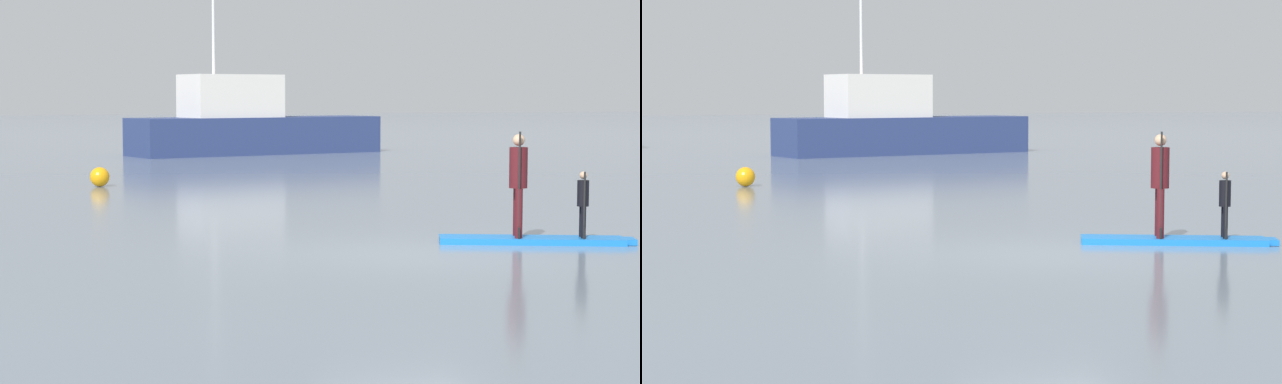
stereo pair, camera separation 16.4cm
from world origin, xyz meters
TOP-DOWN VIEW (x-y plane):
  - ground_plane at (0.00, 0.00)m, footprint 240.00×240.00m
  - paddleboard_near at (2.43, 0.50)m, footprint 3.05×1.80m
  - paddler_adult at (2.16, 0.62)m, footprint 0.38×0.48m
  - paddler_child_solo at (3.09, 0.19)m, footprint 0.25×0.36m
  - fishing_boat_white_large at (6.09, 28.98)m, footprint 10.63×4.69m
  - mooring_buoy_mid at (-2.24, 14.47)m, footprint 0.50×0.50m

SIDE VIEW (x-z plane):
  - ground_plane at x=0.00m, z-range 0.00..0.00m
  - paddleboard_near at x=2.43m, z-range 0.00..0.10m
  - mooring_buoy_mid at x=-2.24m, z-range 0.00..0.50m
  - paddler_child_solo at x=3.09m, z-range 0.16..1.22m
  - paddler_adult at x=2.16m, z-range 0.20..1.89m
  - fishing_boat_white_large at x=6.09m, z-range -3.48..5.77m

